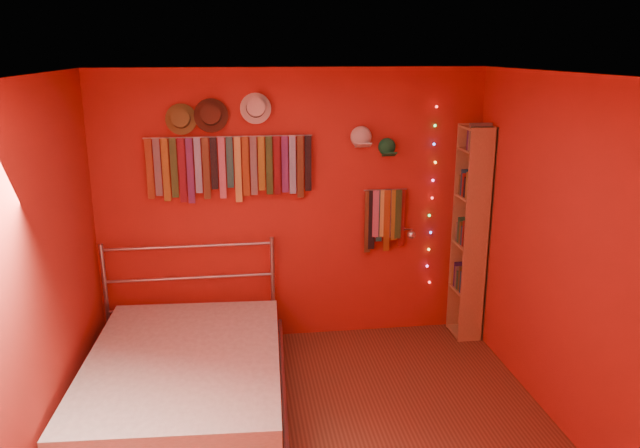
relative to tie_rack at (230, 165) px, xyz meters
name	(u,v)px	position (x,y,z in m)	size (l,w,h in m)	color
ground	(320,443)	(0.56, -1.68, -1.67)	(3.50, 3.50, 0.00)	brown
back_wall	(293,208)	(0.56, 0.07, -0.42)	(3.50, 0.02, 2.50)	#A5231A
right_wall	(574,262)	(2.31, -1.68, -0.42)	(0.02, 3.50, 2.50)	#A5231A
left_wall	(34,289)	(-1.19, -1.68, -0.42)	(0.02, 3.50, 2.50)	#A5231A
ceiling	(319,75)	(0.56, -1.68, 0.83)	(3.50, 3.50, 0.02)	white
tie_rack	(230,165)	(0.00, 0.00, 0.00)	(1.45, 0.03, 0.58)	#AEAEB3
small_tie_rack	(385,216)	(1.40, 0.00, -0.51)	(0.40, 0.03, 0.60)	#AEAEB3
fedora_olive	(181,119)	(-0.39, -0.03, 0.41)	(0.26, 0.14, 0.26)	olive
fedora_brown	(211,115)	(-0.14, -0.03, 0.44)	(0.29, 0.16, 0.29)	#462619
fedora_white	(256,108)	(0.24, -0.03, 0.49)	(0.27, 0.14, 0.26)	silver
cap_white	(361,137)	(1.17, 0.01, 0.22)	(0.19, 0.23, 0.19)	white
cap_green	(387,147)	(1.40, 0.01, 0.13)	(0.17, 0.21, 0.17)	#1A7742
fairy_lights	(432,198)	(1.85, 0.03, -0.36)	(0.06, 0.02, 1.70)	#FF3333
reading_lamp	(410,234)	(1.59, -0.19, -0.63)	(0.08, 0.33, 0.10)	#AEAEB3
bookshelf	(474,232)	(2.21, -0.15, -0.65)	(0.25, 0.34, 2.00)	#9C6946
bed	(185,380)	(-0.39, -1.09, -1.44)	(1.63, 2.13, 1.01)	#AEAEB3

